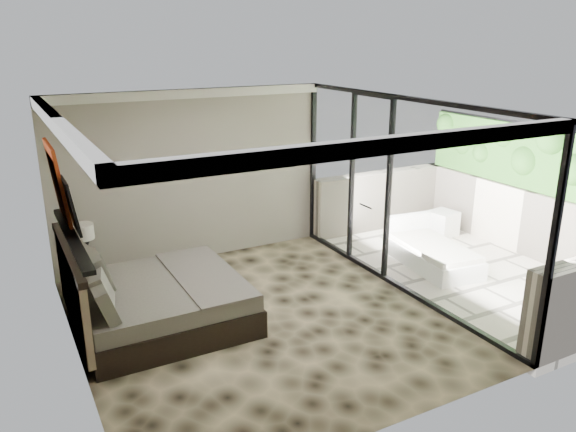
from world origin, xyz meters
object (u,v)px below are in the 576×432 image
table_lamp (83,238)px  ottoman (442,223)px  bed (154,301)px  lounger (431,253)px  nightstand (84,281)px

table_lamp → ottoman: 6.36m
bed → lounger: bearing=-1.7°
ottoman → lounger: lounger is taller
table_lamp → lounger: table_lamp is taller
bed → ottoman: bearing=8.7°
bed → table_lamp: size_ratio=3.70×
bed → nightstand: (-0.66, 1.28, -0.09)m
bed → nightstand: bearing=117.3°
ottoman → nightstand: bearing=176.4°
table_lamp → lounger: (5.13, -1.42, -0.68)m
ottoman → lounger: bearing=-139.5°
nightstand → lounger: lounger is taller
nightstand → table_lamp: (0.06, 0.01, 0.63)m
ottoman → table_lamp: bearing=176.3°
nightstand → lounger: 5.38m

